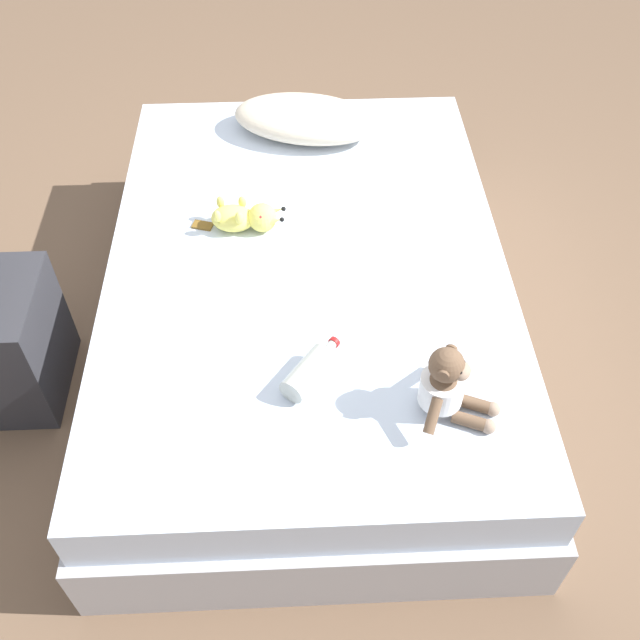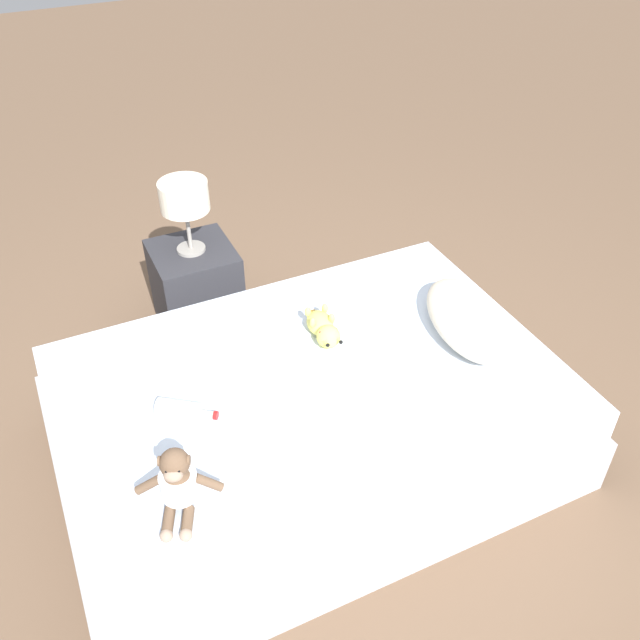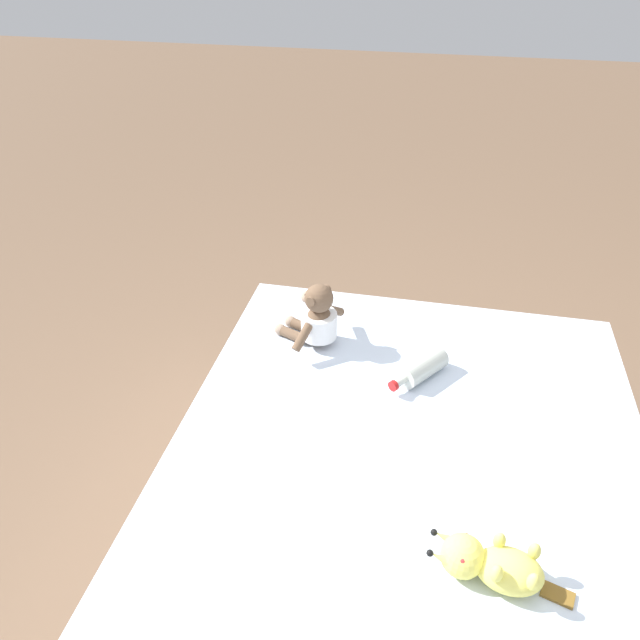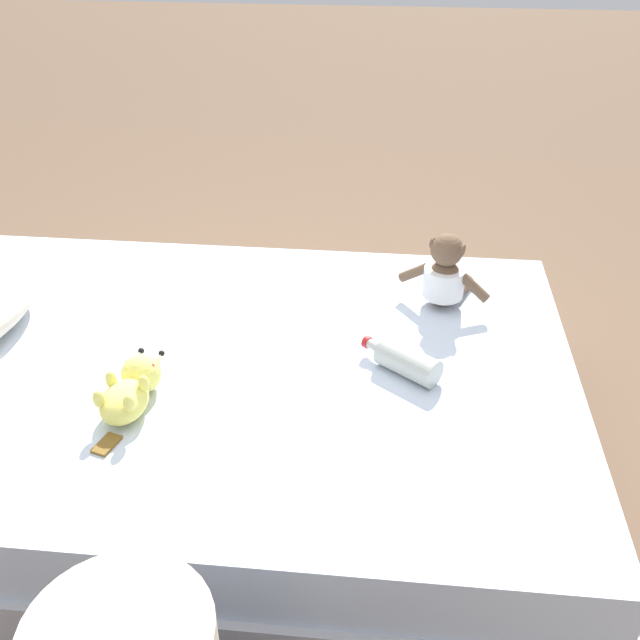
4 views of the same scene
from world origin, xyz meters
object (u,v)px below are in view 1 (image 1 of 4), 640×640
at_px(plush_monkey, 446,387).
at_px(glass_bottle, 309,372).
at_px(plush_yellow_creature, 245,217).
at_px(bed, 308,302).
at_px(pillow, 306,119).

distance_m(plush_monkey, glass_bottle, 0.39).
relative_size(plush_yellow_creature, glass_bottle, 1.53).
xyz_separation_m(bed, glass_bottle, (-0.01, -0.51, 0.26)).
height_order(bed, pillow, pillow).
bearing_deg(glass_bottle, plush_monkey, -16.88).
height_order(bed, glass_bottle, glass_bottle).
xyz_separation_m(plush_monkey, glass_bottle, (-0.37, 0.11, -0.06)).
relative_size(pillow, glass_bottle, 2.88).
relative_size(bed, plush_monkey, 7.21).
relative_size(pillow, plush_yellow_creature, 1.89).
bearing_deg(pillow, bed, -91.54).
distance_m(bed, plush_yellow_creature, 0.37).
relative_size(bed, glass_bottle, 9.16).
bearing_deg(plush_yellow_creature, pillow, 68.23).
height_order(pillow, plush_yellow_creature, pillow).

